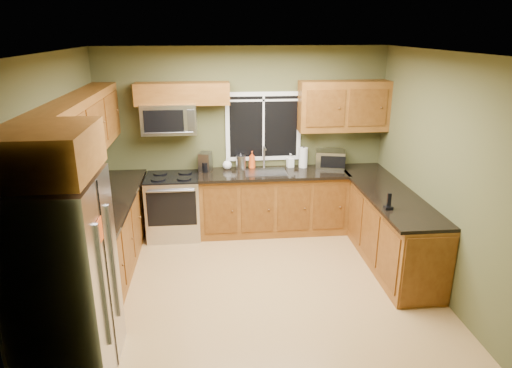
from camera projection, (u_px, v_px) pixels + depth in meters
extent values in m
plane|color=#A57C48|center=(255.00, 283.00, 5.53)|extent=(4.20, 4.20, 0.00)
plane|color=white|center=(254.00, 52.00, 4.65)|extent=(4.20, 4.20, 0.00)
plane|color=#484A29|center=(243.00, 140.00, 6.78)|extent=(4.20, 0.00, 4.20)
plane|color=#484A29|center=(277.00, 252.00, 3.39)|extent=(4.20, 0.00, 4.20)
plane|color=#484A29|center=(60.00, 183.00, 4.90)|extent=(0.00, 3.60, 3.60)
plane|color=#484A29|center=(435.00, 172.00, 5.28)|extent=(0.00, 3.60, 3.60)
cube|color=white|center=(263.00, 127.00, 6.73)|extent=(1.12, 0.03, 1.02)
cube|color=black|center=(263.00, 127.00, 6.72)|extent=(1.00, 0.01, 0.90)
cube|color=white|center=(264.00, 127.00, 6.72)|extent=(0.03, 0.01, 0.90)
cube|color=white|center=(264.00, 100.00, 6.59)|extent=(1.00, 0.01, 0.03)
cube|color=brown|center=(107.00, 239.00, 5.66)|extent=(0.60, 2.65, 0.90)
cube|color=black|center=(105.00, 203.00, 5.51)|extent=(0.65, 2.65, 0.04)
cube|color=brown|center=(273.00, 203.00, 6.83)|extent=(2.17, 0.60, 0.90)
cube|color=black|center=(273.00, 173.00, 6.66)|extent=(2.17, 0.65, 0.04)
cube|color=brown|center=(385.00, 225.00, 6.06)|extent=(0.60, 2.50, 0.90)
cube|color=#603511|center=(428.00, 273.00, 4.88)|extent=(0.56, 0.02, 0.82)
cube|color=black|center=(387.00, 192.00, 5.91)|extent=(0.65, 2.50, 0.04)
cube|color=brown|center=(82.00, 127.00, 5.19)|extent=(0.33, 2.65, 0.72)
cube|color=brown|center=(183.00, 94.00, 6.32)|extent=(1.30, 0.33, 0.30)
cube|color=brown|center=(344.00, 106.00, 6.60)|extent=(1.30, 0.33, 0.72)
cube|color=brown|center=(44.00, 152.00, 3.49)|extent=(0.72, 0.90, 0.38)
cube|color=#B7B7BC|center=(64.00, 281.00, 3.85)|extent=(0.72, 0.90, 1.80)
cube|color=slate|center=(103.00, 287.00, 3.68)|extent=(0.03, 0.04, 1.10)
cube|color=slate|center=(113.00, 263.00, 4.06)|extent=(0.03, 0.04, 1.10)
cube|color=black|center=(109.00, 279.00, 3.88)|extent=(0.01, 0.02, 1.78)
cube|color=#C94412|center=(100.00, 231.00, 3.63)|extent=(0.01, 0.14, 0.20)
cube|color=#B7B7BC|center=(174.00, 207.00, 6.67)|extent=(0.76, 0.65, 0.90)
cube|color=black|center=(172.00, 177.00, 6.53)|extent=(0.76, 0.64, 0.03)
cube|color=black|center=(172.00, 209.00, 6.33)|extent=(0.68, 0.02, 0.50)
cylinder|color=slate|center=(170.00, 191.00, 6.22)|extent=(0.64, 0.04, 0.04)
cylinder|color=black|center=(158.00, 179.00, 6.37)|extent=(0.20, 0.20, 0.01)
cylinder|color=black|center=(184.00, 178.00, 6.40)|extent=(0.20, 0.20, 0.01)
cylinder|color=black|center=(160.00, 173.00, 6.63)|extent=(0.20, 0.20, 0.01)
cylinder|color=black|center=(185.00, 172.00, 6.67)|extent=(0.20, 0.20, 0.01)
cube|color=#B7B7BC|center=(169.00, 118.00, 6.39)|extent=(0.76, 0.38, 0.42)
cube|color=black|center=(164.00, 121.00, 6.20)|extent=(0.54, 0.01, 0.30)
cube|color=slate|center=(191.00, 121.00, 6.23)|extent=(0.10, 0.01, 0.30)
cylinder|color=slate|center=(169.00, 133.00, 6.24)|extent=(0.66, 0.02, 0.02)
cube|color=slate|center=(266.00, 173.00, 6.64)|extent=(0.60, 0.42, 0.02)
cylinder|color=#B7B7BC|center=(264.00, 157.00, 6.78)|extent=(0.03, 0.03, 0.34)
cylinder|color=#B7B7BC|center=(265.00, 148.00, 6.65)|extent=(0.03, 0.18, 0.03)
cube|color=#B7B7BC|center=(330.00, 159.00, 6.82)|extent=(0.48, 0.40, 0.26)
cube|color=black|center=(333.00, 162.00, 6.67)|extent=(0.35, 0.09, 0.18)
cube|color=slate|center=(205.00, 162.00, 6.68)|extent=(0.21, 0.23, 0.27)
cylinder|color=black|center=(205.00, 167.00, 6.63)|extent=(0.12, 0.12, 0.14)
cylinder|color=#B7B7BC|center=(241.00, 163.00, 6.74)|extent=(0.18, 0.18, 0.21)
cone|color=black|center=(241.00, 154.00, 6.70)|extent=(0.12, 0.12, 0.06)
cylinder|color=white|center=(303.00, 158.00, 6.84)|extent=(0.16, 0.16, 0.30)
cylinder|color=slate|center=(304.00, 147.00, 6.79)|extent=(0.03, 0.03, 0.04)
imported|color=#C94412|center=(252.00, 160.00, 6.77)|extent=(0.12, 0.12, 0.27)
imported|color=white|center=(290.00, 160.00, 6.85)|extent=(0.11, 0.11, 0.21)
imported|color=white|center=(227.00, 163.00, 6.77)|extent=(0.18, 0.18, 0.18)
cube|color=black|center=(388.00, 207.00, 5.28)|extent=(0.09, 0.09, 0.04)
cube|color=black|center=(389.00, 200.00, 5.25)|extent=(0.04, 0.03, 0.16)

